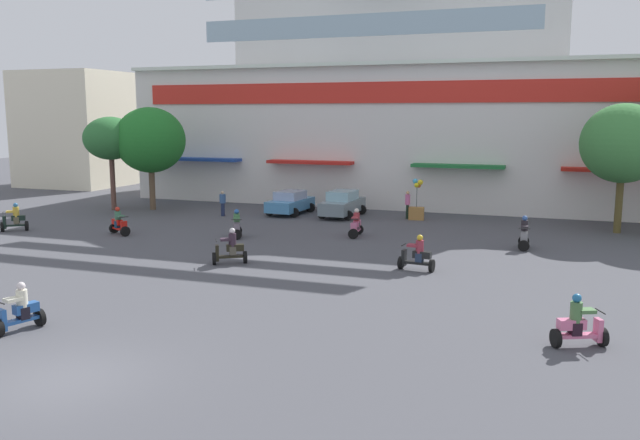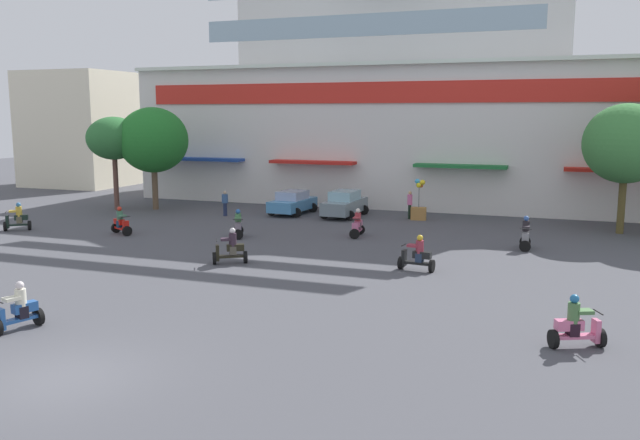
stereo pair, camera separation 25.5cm
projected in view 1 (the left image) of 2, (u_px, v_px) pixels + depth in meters
The scene contains 20 objects.
ground_plane at pixel (280, 264), 28.00m from camera, with size 128.00×128.00×0.00m, color #494A50.
colonial_building at pixel (405, 96), 48.73m from camera, with size 37.50×18.18×17.80m.
flank_building_left at pixel (81, 129), 58.68m from camera, with size 8.32×8.48×9.89m.
plaza_tree_0 at pixel (111, 139), 43.17m from camera, with size 3.51×3.55×6.12m.
plaza_tree_1 at pixel (623, 144), 34.67m from camera, with size 4.35×4.34×6.85m.
plaza_tree_2 at pixel (150, 140), 43.31m from camera, with size 4.63×4.43×6.73m.
parked_car_0 at pixel (290, 202), 41.92m from camera, with size 2.49×3.98×1.48m.
parked_car_1 at pixel (342, 204), 40.86m from camera, with size 2.37×4.20×1.62m.
scooter_rider_0 at pixel (417, 256), 26.83m from camera, with size 1.50×0.68×1.49m.
scooter_rider_1 at pixel (20, 311), 19.36m from camera, with size 0.93×1.49×1.46m.
scooter_rider_2 at pixel (230, 249), 28.01m from camera, with size 1.51×1.20×1.55m.
scooter_rider_3 at pixel (356, 225), 34.26m from camera, with size 0.64×1.50×1.47m.
scooter_rider_4 at pixel (524, 235), 31.12m from camera, with size 0.59×1.33×1.58m.
scooter_rider_5 at pixel (15, 219), 35.86m from camera, with size 1.40×1.23×1.54m.
scooter_rider_6 at pixel (579, 325), 18.03m from camera, with size 1.55×1.08×1.50m.
scooter_rider_7 at pixel (119, 223), 34.80m from camera, with size 1.51×1.12×1.47m.
scooter_rider_8 at pixel (237, 226), 33.99m from camera, with size 1.05×1.42×1.46m.
pedestrian_0 at pixel (223, 202), 41.13m from camera, with size 0.51×0.51×1.56m.
pedestrian_1 at pixel (408, 203), 40.01m from camera, with size 0.43×0.43×1.69m.
balloon_vendor_cart at pixel (417, 207), 39.71m from camera, with size 0.97×0.75×2.47m.
Camera 1 is at (10.82, -12.17, 6.31)m, focal length 37.18 mm.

